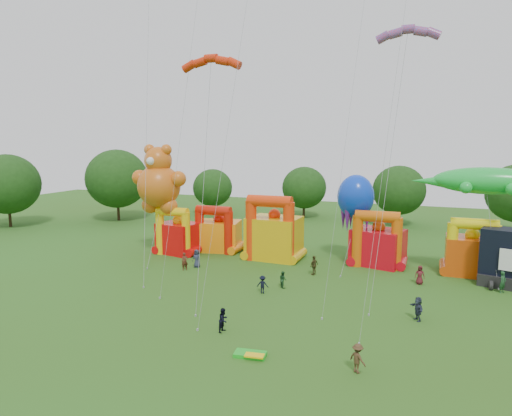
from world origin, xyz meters
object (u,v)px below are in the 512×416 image
(bouncy_castle_2, at_px, (273,235))
(octopus_kite, at_px, (355,205))
(spectator_4, at_px, (314,265))
(bouncy_castle_0, at_px, (178,235))
(spectator_0, at_px, (197,258))
(teddy_bear_kite, at_px, (157,199))
(gecko_kite, at_px, (489,197))

(bouncy_castle_2, distance_m, octopus_kite, 9.70)
(octopus_kite, relative_size, spectator_4, 4.99)
(bouncy_castle_0, xyz_separation_m, octopus_kite, (20.34, 3.85, 4.17))
(spectator_0, xyz_separation_m, spectator_4, (12.40, 1.85, 0.01))
(bouncy_castle_0, distance_m, teddy_bear_kite, 5.21)
(bouncy_castle_2, bearing_deg, spectator_4, -37.67)
(teddy_bear_kite, bearing_deg, bouncy_castle_2, 16.22)
(gecko_kite, bearing_deg, bouncy_castle_2, 177.63)
(spectator_4, bearing_deg, spectator_0, -58.92)
(bouncy_castle_2, xyz_separation_m, gecko_kite, (21.65, -0.90, 5.42))
(bouncy_castle_2, distance_m, gecko_kite, 22.34)
(gecko_kite, relative_size, spectator_4, 6.35)
(bouncy_castle_0, bearing_deg, bouncy_castle_2, 8.51)
(gecko_kite, relative_size, spectator_0, 6.42)
(bouncy_castle_0, height_order, spectator_4, bouncy_castle_0)
(spectator_0, bearing_deg, bouncy_castle_2, 50.53)
(teddy_bear_kite, bearing_deg, spectator_0, -22.42)
(spectator_0, bearing_deg, gecko_kite, 16.80)
(octopus_kite, distance_m, spectator_0, 18.29)
(bouncy_castle_0, distance_m, spectator_4, 17.78)
(teddy_bear_kite, relative_size, gecko_kite, 1.05)
(bouncy_castle_2, relative_size, teddy_bear_kite, 0.57)
(teddy_bear_kite, relative_size, spectator_0, 6.75)
(octopus_kite, bearing_deg, spectator_0, -150.69)
(bouncy_castle_0, xyz_separation_m, spectator_4, (17.51, -2.85, -1.22))
(bouncy_castle_0, distance_m, spectator_0, 7.05)
(gecko_kite, height_order, spectator_4, gecko_kite)
(bouncy_castle_0, height_order, octopus_kite, octopus_kite)
(octopus_kite, bearing_deg, teddy_bear_kite, -164.84)
(teddy_bear_kite, relative_size, octopus_kite, 1.34)
(gecko_kite, bearing_deg, spectator_4, -166.78)
(bouncy_castle_0, height_order, bouncy_castle_2, bouncy_castle_2)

